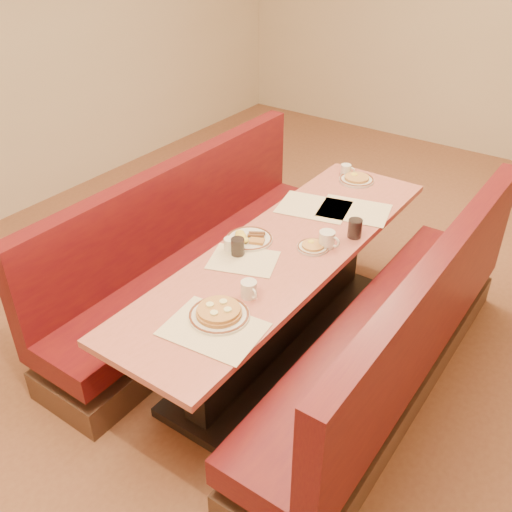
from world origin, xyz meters
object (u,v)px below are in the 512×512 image
Objects in this scene: pancake_plate at (219,314)px; eggs_plate at (249,238)px; soda_tumbler_near at (238,247)px; coffee_mug_b at (231,244)px; coffee_mug_a at (249,289)px; coffee_mug_c at (327,239)px; soda_tumbler_mid at (355,228)px; booth_left at (194,263)px; coffee_mug_d at (346,170)px; booth_right at (394,346)px; diner_table at (284,299)px.

pancake_plate is 1.09× the size of eggs_plate.
coffee_mug_b is at bearing 165.41° from soda_tumbler_near.
soda_tumbler_near is (-0.29, 0.28, 0.01)m from coffee_mug_a.
coffee_mug_c is 1.14× the size of soda_tumbler_mid.
booth_left is 1.15m from soda_tumbler_mid.
eggs_plate is 2.71× the size of coffee_mug_b.
pancake_plate is at bearing -65.51° from eggs_plate.
eggs_plate is 0.64m from soda_tumbler_mid.
booth_left is 24.47× the size of coffee_mug_b.
soda_tumbler_near is (0.55, -0.23, 0.44)m from booth_left.
eggs_plate is 0.15m from coffee_mug_b.
booth_left is 0.74m from soda_tumbler_near.
coffee_mug_d is 1.33m from soda_tumbler_near.
coffee_mug_c is (-0.54, 0.14, 0.44)m from booth_right.
booth_right is (1.46, 0.00, 0.00)m from booth_left.
coffee_mug_d reaches higher than diner_table.
coffee_mug_c is (0.09, 0.66, 0.01)m from coffee_mug_a.
soda_tumbler_near reaches higher than coffee_mug_d.
pancake_plate is 0.22m from coffee_mug_a.
booth_right reaches higher than coffee_mug_d.
coffee_mug_a is at bearing -140.86° from booth_right.
soda_tumbler_near is at bearing 158.83° from coffee_mug_a.
diner_table is 0.53m from coffee_mug_b.
coffee_mug_c is (0.41, 0.21, 0.04)m from eggs_plate.
coffee_mug_b is (-0.35, 0.30, -0.01)m from coffee_mug_a.
coffee_mug_a is 0.66m from coffee_mug_c.
diner_table is 1.19m from coffee_mug_d.
booth_right is at bearing 62.82° from coffee_mug_a.
booth_left is at bearing -127.46° from coffee_mug_d.
soda_tumbler_near is (0.04, -0.16, 0.04)m from eggs_plate.
booth_right is 0.92m from coffee_mug_a.
soda_tumbler_mid is at bearing -70.09° from coffee_mug_d.
coffee_mug_a reaches higher than coffee_mug_b.
soda_tumbler_mid is (0.49, 0.41, 0.04)m from eggs_plate.
diner_table is at bearing 180.00° from booth_right.
soda_tumbler_mid is (0.45, 0.57, 0.00)m from soda_tumbler_near.
booth_left reaches higher than diner_table.
coffee_mug_b is at bearing -167.86° from booth_right.
soda_tumbler_mid is (-0.46, 0.34, 0.45)m from booth_right.
coffee_mug_c is at bearing 82.87° from pancake_plate.
soda_tumbler_near is at bearing 117.59° from pancake_plate.
eggs_plate reaches higher than diner_table.
coffee_mug_b is 0.07m from soda_tumbler_near.
coffee_mug_d is (0.55, 1.10, 0.43)m from booth_left.
diner_table is 0.73m from booth_left.
coffee_mug_c is at bearing 26.65° from eggs_plate.
booth_left reaches higher than pancake_plate.
coffee_mug_b is at bearing -133.02° from soda_tumbler_mid.
coffee_mug_b is (-0.24, -0.21, 0.42)m from diner_table.
coffee_mug_a is at bearing 84.59° from pancake_plate.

